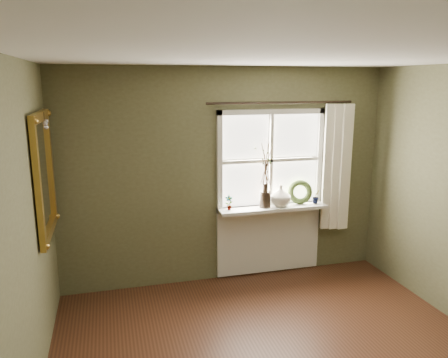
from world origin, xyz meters
TOP-DOWN VIEW (x-y plane):
  - ceiling at (0.00, 0.00)m, footprint 4.50×4.50m
  - wall_back at (0.00, 2.30)m, footprint 4.00×0.10m
  - window_frame at (0.55, 2.23)m, footprint 1.36×0.06m
  - window_sill at (0.55, 2.12)m, footprint 1.36×0.26m
  - window_apron at (0.55, 2.23)m, footprint 1.36×0.04m
  - dark_jug at (0.45, 2.12)m, footprint 0.15×0.15m
  - cream_vase at (0.65, 2.12)m, footprint 0.29×0.29m
  - wreath at (0.93, 2.16)m, footprint 0.33×0.21m
  - potted_plant_left at (-0.01, 2.12)m, footprint 0.10×0.07m
  - potted_plant_right at (1.13, 2.12)m, footprint 0.12×0.11m
  - curtain at (1.39, 2.13)m, footprint 0.36×0.12m
  - curtain_rod at (0.65, 2.17)m, footprint 1.84×0.03m
  - gilt_mirror at (-1.96, 1.60)m, footprint 0.10×0.99m

SIDE VIEW (x-z plane):
  - window_apron at x=0.55m, z-range 0.02..0.90m
  - window_sill at x=0.55m, z-range 0.88..0.92m
  - potted_plant_right at x=1.13m, z-range 0.92..1.10m
  - potted_plant_left at x=-0.01m, z-range 0.92..1.10m
  - dark_jug at x=0.45m, z-range 0.92..1.12m
  - wreath at x=0.93m, z-range 0.88..1.20m
  - cream_vase at x=0.65m, z-range 0.92..1.19m
  - wall_back at x=0.00m, z-range 0.00..2.60m
  - curtain at x=1.39m, z-range 0.57..2.16m
  - window_frame at x=0.55m, z-range 0.86..2.10m
  - gilt_mirror at x=-1.96m, z-range 0.98..2.16m
  - curtain_rod at x=0.65m, z-range 2.16..2.20m
  - ceiling at x=0.00m, z-range 2.60..2.60m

